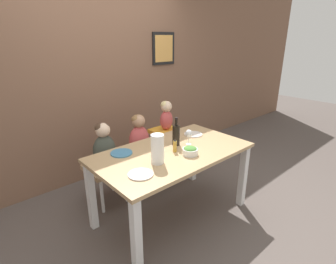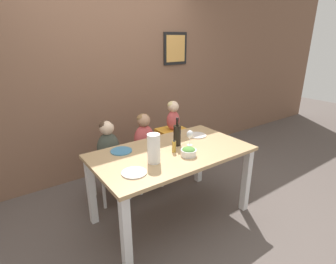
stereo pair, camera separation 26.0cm
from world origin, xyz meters
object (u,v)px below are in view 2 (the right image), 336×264
(chair_far_left, at_px, (110,168))
(chair_right_highchair, at_px, (173,139))
(dinner_plate_back_left, at_px, (121,151))
(chair_far_center, at_px, (145,158))
(salad_bowl_large, at_px, (189,152))
(wine_glass_near, at_px, (190,135))
(person_child_center, at_px, (144,134))
(paper_towel_roll, at_px, (154,149))
(dinner_plate_front_left, at_px, (134,173))
(person_baby_right, at_px, (173,114))
(dinner_plate_back_right, at_px, (197,135))
(person_child_left, at_px, (108,143))
(wine_bottle, at_px, (177,135))

(chair_far_left, height_order, chair_right_highchair, chair_right_highchair)
(dinner_plate_back_left, bearing_deg, chair_far_center, 39.53)
(salad_bowl_large, relative_size, dinner_plate_back_left, 0.71)
(wine_glass_near, height_order, salad_bowl_large, wine_glass_near)
(person_child_center, relative_size, dinner_plate_back_left, 2.39)
(chair_far_left, distance_m, salad_bowl_large, 1.07)
(paper_towel_roll, xyz_separation_m, wine_glass_near, (0.52, 0.12, -0.02))
(chair_right_highchair, relative_size, dinner_plate_front_left, 3.21)
(person_baby_right, xyz_separation_m, dinner_plate_back_right, (-0.05, -0.53, -0.12))
(dinner_plate_back_left, bearing_deg, person_child_left, 85.21)
(chair_right_highchair, relative_size, wine_bottle, 2.28)
(dinner_plate_back_right, bearing_deg, paper_towel_roll, -159.77)
(chair_far_left, relative_size, wine_bottle, 1.54)
(dinner_plate_front_left, bearing_deg, wine_bottle, 22.61)
(wine_bottle, xyz_separation_m, dinner_plate_back_right, (0.36, 0.09, -0.11))
(wine_glass_near, relative_size, dinner_plate_back_right, 0.77)
(person_child_center, distance_m, person_baby_right, 0.48)
(dinner_plate_front_left, xyz_separation_m, dinner_plate_back_left, (0.11, 0.47, 0.00))
(wine_glass_near, height_order, dinner_plate_back_right, wine_glass_near)
(person_child_left, xyz_separation_m, wine_glass_near, (0.62, -0.69, 0.17))
(paper_towel_roll, distance_m, dinner_plate_front_left, 0.29)
(chair_far_center, bearing_deg, wine_bottle, -86.06)
(chair_far_center, distance_m, person_baby_right, 0.67)
(wine_glass_near, relative_size, dinner_plate_front_left, 0.77)
(chair_right_highchair, relative_size, person_baby_right, 1.78)
(chair_right_highchair, relative_size, person_child_center, 1.35)
(person_child_center, bearing_deg, dinner_plate_front_left, -124.81)
(person_baby_right, xyz_separation_m, dinner_plate_front_left, (-1.06, -0.89, -0.12))
(person_child_left, distance_m, wine_glass_near, 0.95)
(chair_far_left, distance_m, wine_bottle, 0.94)
(person_child_center, distance_m, dinner_plate_back_right, 0.66)
(person_baby_right, relative_size, salad_bowl_large, 2.55)
(wine_bottle, bearing_deg, person_baby_right, 56.73)
(wine_glass_near, relative_size, salad_bowl_large, 1.09)
(chair_far_center, bearing_deg, dinner_plate_front_left, -124.84)
(paper_towel_roll, bearing_deg, dinner_plate_back_right, 20.23)
(chair_far_left, height_order, salad_bowl_large, salad_bowl_large)
(paper_towel_roll, height_order, dinner_plate_front_left, paper_towel_roll)
(wine_bottle, relative_size, dinner_plate_front_left, 1.41)
(salad_bowl_large, bearing_deg, dinner_plate_front_left, -179.42)
(wine_bottle, distance_m, salad_bowl_large, 0.29)
(paper_towel_roll, height_order, dinner_plate_back_left, paper_towel_roll)
(chair_right_highchair, distance_m, dinner_plate_back_right, 0.57)
(dinner_plate_front_left, distance_m, dinner_plate_back_left, 0.48)
(chair_right_highchair, height_order, salad_bowl_large, salad_bowl_large)
(chair_right_highchair, xyz_separation_m, wine_glass_near, (-0.29, -0.69, 0.34))
(dinner_plate_back_left, bearing_deg, paper_towel_roll, -70.49)
(wine_bottle, distance_m, wine_glass_near, 0.13)
(dinner_plate_back_right, bearing_deg, person_child_center, 127.12)
(chair_far_center, bearing_deg, paper_towel_roll, -114.62)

